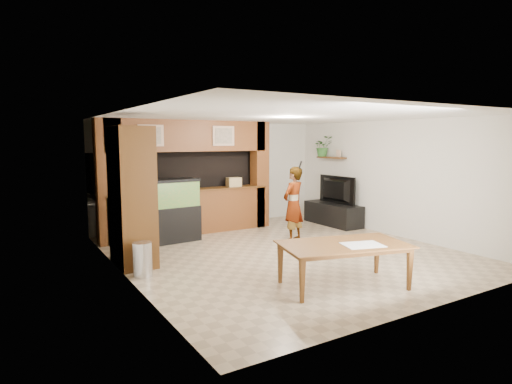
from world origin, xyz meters
TOP-DOWN VIEW (x-y plane):
  - floor at (0.00, 0.00)m, footprint 6.50×6.50m
  - ceiling at (0.00, 0.00)m, footprint 6.50×6.50m
  - wall_back at (0.00, 3.25)m, footprint 6.00×0.00m
  - wall_left at (-3.00, 0.00)m, footprint 0.00×6.50m
  - wall_right at (3.00, 0.00)m, footprint 0.00×6.50m
  - partition at (-0.95, 2.64)m, footprint 4.20×0.99m
  - wall_clock at (-2.97, 1.00)m, footprint 0.05×0.25m
  - wall_shelf at (2.85, 1.95)m, footprint 0.25×0.90m
  - pantry_cabinet at (-2.70, 0.71)m, footprint 0.60×0.98m
  - trash_can at (-2.76, -0.02)m, footprint 0.30×0.30m
  - aquarium at (-1.57, 1.95)m, footprint 1.21×0.46m
  - tv_stand at (2.65, 1.61)m, footprint 0.60×1.64m
  - television at (2.65, 1.61)m, footprint 0.20×1.22m
  - photo_frame at (2.85, 1.68)m, footprint 0.03×0.14m
  - potted_plant at (2.82, 2.27)m, footprint 0.57×0.52m
  - person at (0.70, 0.68)m, footprint 0.68×0.56m
  - microphone at (0.75, 0.52)m, footprint 0.04×0.10m
  - dining_table at (-0.38, -2.07)m, footprint 2.05×1.46m
  - newspaper_a at (-0.20, -2.24)m, footprint 0.66×0.55m
  - counter_box at (0.22, 2.45)m, footprint 0.34×0.24m

SIDE VIEW (x-z plane):
  - floor at x=0.00m, z-range 0.00..0.00m
  - tv_stand at x=2.65m, z-range 0.00..0.55m
  - trash_can at x=-2.76m, z-range 0.00..0.55m
  - dining_table at x=-0.38m, z-range 0.00..0.65m
  - newspaper_a at x=-0.20m, z-range 0.65..0.66m
  - aquarium at x=-1.57m, z-range -0.02..1.33m
  - person at x=0.70m, z-range 0.00..1.60m
  - television at x=2.65m, z-range 0.55..1.25m
  - counter_box at x=0.22m, z-range 1.04..1.26m
  - pantry_cabinet at x=-2.70m, z-range 0.00..2.39m
  - wall_back at x=0.00m, z-range -1.70..4.30m
  - wall_left at x=-3.00m, z-range -1.95..4.55m
  - wall_right at x=3.00m, z-range -1.95..4.55m
  - partition at x=-0.95m, z-range 0.01..2.61m
  - microphone at x=0.75m, z-range 1.57..1.73m
  - wall_shelf at x=2.85m, z-range 1.68..1.72m
  - photo_frame at x=2.85m, z-range 1.72..1.91m
  - wall_clock at x=-2.97m, z-range 1.77..2.02m
  - potted_plant at x=2.82m, z-range 1.72..2.26m
  - ceiling at x=0.00m, z-range 2.60..2.60m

